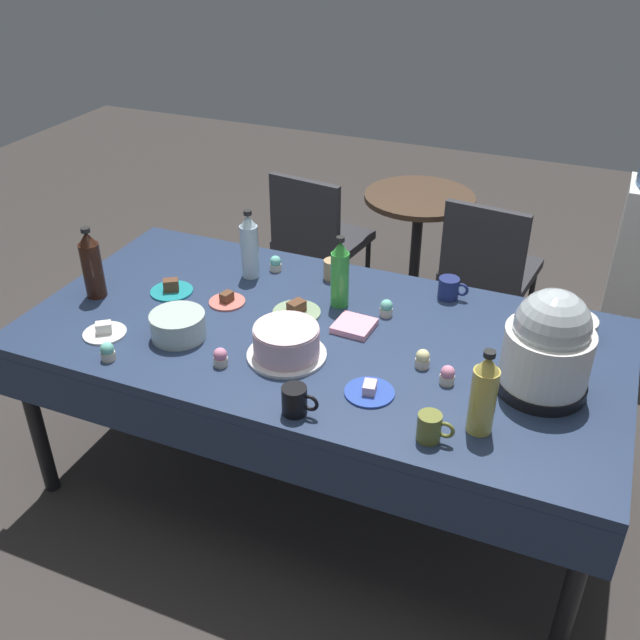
{
  "coord_description": "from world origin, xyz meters",
  "views": [
    {
      "loc": [
        0.86,
        -2.06,
        2.18
      ],
      "look_at": [
        0.0,
        0.0,
        0.8
      ],
      "focal_mm": 40.28,
      "sensor_mm": 36.0,
      "label": 1
    }
  ],
  "objects": [
    {
      "name": "soda_bottle_water",
      "position": [
        -0.44,
        0.29,
        0.89
      ],
      "size": [
        0.07,
        0.07,
        0.3
      ],
      "color": "silver",
      "rests_on": "potluck_table"
    },
    {
      "name": "frosted_layer_cake",
      "position": [
        -0.05,
        -0.19,
        0.81
      ],
      "size": [
        0.28,
        0.28,
        0.12
      ],
      "color": "silver",
      "rests_on": "potluck_table"
    },
    {
      "name": "round_cafe_table",
      "position": [
        -0.05,
        1.52,
        0.5
      ],
      "size": [
        0.6,
        0.6,
        0.72
      ],
      "color": "#473323",
      "rests_on": "ground"
    },
    {
      "name": "potluck_table",
      "position": [
        0.0,
        0.0,
        0.69
      ],
      "size": [
        2.2,
        1.1,
        0.75
      ],
      "color": "navy",
      "rests_on": "ground"
    },
    {
      "name": "coffee_mug_navy",
      "position": [
        0.38,
        0.43,
        0.79
      ],
      "size": [
        0.12,
        0.08,
        0.09
      ],
      "color": "navy",
      "rests_on": "potluck_table"
    },
    {
      "name": "dessert_plate_coral",
      "position": [
        -0.42,
        0.05,
        0.76
      ],
      "size": [
        0.14,
        0.14,
        0.05
      ],
      "color": "#E07266",
      "rests_on": "potluck_table"
    },
    {
      "name": "coffee_mug_tan",
      "position": [
        -0.11,
        0.4,
        0.79
      ],
      "size": [
        0.11,
        0.07,
        0.08
      ],
      "color": "tan",
      "rests_on": "potluck_table"
    },
    {
      "name": "cupcake_cocoa",
      "position": [
        0.19,
        0.2,
        0.78
      ],
      "size": [
        0.05,
        0.05,
        0.07
      ],
      "color": "beige",
      "rests_on": "potluck_table"
    },
    {
      "name": "dessert_plate_cobalt",
      "position": [
        0.29,
        -0.28,
        0.76
      ],
      "size": [
        0.17,
        0.17,
        0.04
      ],
      "color": "#2D4CB2",
      "rests_on": "potluck_table"
    },
    {
      "name": "coffee_mug_olive",
      "position": [
        0.53,
        -0.42,
        0.8
      ],
      "size": [
        0.11,
        0.07,
        0.09
      ],
      "color": "olive",
      "rests_on": "potluck_table"
    },
    {
      "name": "soda_bottle_lime_soda",
      "position": [
        -0.01,
        0.21,
        0.88
      ],
      "size": [
        0.07,
        0.07,
        0.29
      ],
      "color": "green",
      "rests_on": "potluck_table"
    },
    {
      "name": "glass_salad_bowl",
      "position": [
        -0.46,
        -0.23,
        0.8
      ],
      "size": [
        0.2,
        0.2,
        0.09
      ],
      "primitive_type": "cylinder",
      "color": "#B2C6BC",
      "rests_on": "potluck_table"
    },
    {
      "name": "dessert_plate_sage",
      "position": [
        -0.13,
        0.09,
        0.76
      ],
      "size": [
        0.19,
        0.19,
        0.05
      ],
      "color": "#8CA87F",
      "rests_on": "potluck_table"
    },
    {
      "name": "soda_bottle_cola",
      "position": [
        -0.93,
        -0.1,
        0.89
      ],
      "size": [
        0.08,
        0.08,
        0.3
      ],
      "color": "#33190F",
      "rests_on": "potluck_table"
    },
    {
      "name": "coffee_mug_black",
      "position": [
        0.11,
        -0.46,
        0.8
      ],
      "size": [
        0.12,
        0.08,
        0.1
      ],
      "color": "black",
      "rests_on": "potluck_table"
    },
    {
      "name": "cupcake_rose",
      "position": [
        -0.61,
        -0.45,
        0.78
      ],
      "size": [
        0.05,
        0.05,
        0.07
      ],
      "color": "beige",
      "rests_on": "potluck_table"
    },
    {
      "name": "cupcake_vanilla",
      "position": [
        0.51,
        -0.13,
        0.78
      ],
      "size": [
        0.05,
        0.05,
        0.07
      ],
      "color": "beige",
      "rests_on": "potluck_table"
    },
    {
      "name": "ground",
      "position": [
        0.0,
        0.0,
        0.0
      ],
      "size": [
        9.0,
        9.0,
        0.0
      ],
      "primitive_type": "plane",
      "color": "#383330"
    },
    {
      "name": "paper_napkin_stack",
      "position": [
        0.11,
        0.07,
        0.76
      ],
      "size": [
        0.15,
        0.15,
        0.02
      ],
      "primitive_type": "cube",
      "rotation": [
        0.0,
        0.0,
        -0.06
      ],
      "color": "pink",
      "rests_on": "potluck_table"
    },
    {
      "name": "dessert_plate_teal",
      "position": [
        -0.67,
        0.04,
        0.76
      ],
      "size": [
        0.17,
        0.17,
        0.06
      ],
      "color": "teal",
      "rests_on": "potluck_table"
    },
    {
      "name": "ceramic_snack_bowl",
      "position": [
        0.85,
        0.33,
        0.79
      ],
      "size": [
        0.18,
        0.18,
        0.08
      ],
      "primitive_type": "cylinder",
      "color": "silver",
      "rests_on": "potluck_table"
    },
    {
      "name": "dessert_plate_white",
      "position": [
        -0.72,
        -0.32,
        0.76
      ],
      "size": [
        0.16,
        0.16,
        0.05
      ],
      "color": "white",
      "rests_on": "potluck_table"
    },
    {
      "name": "soda_bottle_ginger_ale",
      "position": [
        0.66,
        -0.32,
        0.88
      ],
      "size": [
        0.08,
        0.08,
        0.29
      ],
      "color": "gold",
      "rests_on": "potluck_table"
    },
    {
      "name": "slow_cooker",
      "position": [
        0.8,
        -0.05,
        0.92
      ],
      "size": [
        0.29,
        0.29,
        0.36
      ],
      "color": "black",
      "rests_on": "potluck_table"
    },
    {
      "name": "cupcake_lemon",
      "position": [
        -0.23,
        -0.33,
        0.78
      ],
      "size": [
        0.05,
        0.05,
        0.07
      ],
      "color": "beige",
      "rests_on": "potluck_table"
    },
    {
      "name": "maroon_chair_right",
      "position": [
        0.39,
        1.29,
        0.49
      ],
      "size": [
        0.49,
        0.49,
        0.85
      ],
      "color": "#333338",
      "rests_on": "ground"
    },
    {
      "name": "maroon_chair_left",
      "position": [
        -0.56,
        1.29,
        0.49
      ],
      "size": [
        0.5,
        0.5,
        0.85
      ],
      "color": "#333338",
      "rests_on": "ground"
    },
    {
      "name": "cupcake_berry",
      "position": [
        0.41,
        -0.07,
        0.78
      ],
      "size": [
        0.05,
        0.05,
        0.07
      ],
      "color": "beige",
      "rests_on": "potluck_table"
    },
    {
      "name": "cupcake_mint",
      "position": [
        -0.36,
        0.37,
        0.78
      ],
      "size": [
        0.05,
        0.05,
        0.07
      ],
      "color": "beige",
      "rests_on": "potluck_table"
    }
  ]
}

